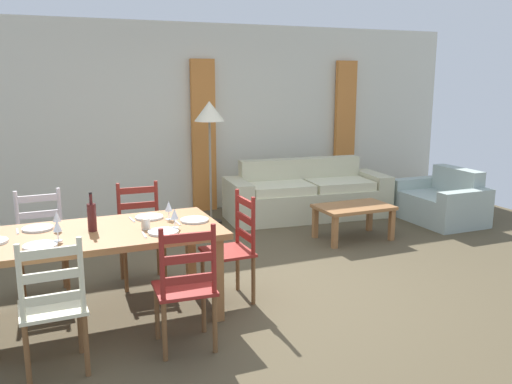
# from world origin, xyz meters

# --- Properties ---
(ground_plane) EXTENTS (9.60, 9.60, 0.02)m
(ground_plane) POSITION_xyz_m (0.00, 0.00, -0.01)
(ground_plane) COLOR brown
(wall_far) EXTENTS (9.60, 0.16, 2.70)m
(wall_far) POSITION_xyz_m (0.00, 3.30, 1.35)
(wall_far) COLOR beige
(wall_far) RESTS_ON ground_plane
(curtain_panel_left) EXTENTS (0.35, 0.08, 2.20)m
(curtain_panel_left) POSITION_xyz_m (0.57, 3.16, 1.10)
(curtain_panel_left) COLOR #CA7633
(curtain_panel_left) RESTS_ON ground_plane
(curtain_panel_right) EXTENTS (0.35, 0.08, 2.20)m
(curtain_panel_right) POSITION_xyz_m (2.97, 3.16, 1.10)
(curtain_panel_right) COLOR #CA7633
(curtain_panel_right) RESTS_ON ground_plane
(dining_table) EXTENTS (1.90, 0.96, 0.75)m
(dining_table) POSITION_xyz_m (-1.35, -0.08, 0.66)
(dining_table) COLOR #996338
(dining_table) RESTS_ON ground_plane
(dining_chair_near_left) EXTENTS (0.43, 0.41, 0.96)m
(dining_chair_near_left) POSITION_xyz_m (-1.76, -0.81, 0.48)
(dining_chair_near_left) COLOR beige
(dining_chair_near_left) RESTS_ON ground_plane
(dining_chair_near_right) EXTENTS (0.45, 0.43, 0.96)m
(dining_chair_near_right) POSITION_xyz_m (-0.87, -0.83, 0.48)
(dining_chair_near_right) COLOR maroon
(dining_chair_near_right) RESTS_ON ground_plane
(dining_chair_far_left) EXTENTS (0.43, 0.41, 0.96)m
(dining_chair_far_left) POSITION_xyz_m (-1.77, 0.64, 0.48)
(dining_chair_far_left) COLOR silver
(dining_chair_far_left) RESTS_ON ground_plane
(dining_chair_far_right) EXTENTS (0.44, 0.42, 0.96)m
(dining_chair_far_right) POSITION_xyz_m (-0.89, 0.65, 0.48)
(dining_chair_far_right) COLOR maroon
(dining_chair_far_right) RESTS_ON ground_plane
(dining_chair_head_east) EXTENTS (0.41, 0.43, 0.96)m
(dining_chair_head_east) POSITION_xyz_m (-0.24, -0.11, 0.48)
(dining_chair_head_east) COLOR maroon
(dining_chair_head_east) RESTS_ON ground_plane
(dinner_plate_near_left) EXTENTS (0.24, 0.24, 0.02)m
(dinner_plate_near_left) POSITION_xyz_m (-1.80, -0.33, 0.76)
(dinner_plate_near_left) COLOR white
(dinner_plate_near_left) RESTS_ON dining_table
(fork_near_left) EXTENTS (0.02, 0.17, 0.01)m
(fork_near_left) POSITION_xyz_m (-1.95, -0.33, 0.75)
(fork_near_left) COLOR silver
(fork_near_left) RESTS_ON dining_table
(dinner_plate_near_right) EXTENTS (0.24, 0.24, 0.02)m
(dinner_plate_near_right) POSITION_xyz_m (-0.90, -0.33, 0.76)
(dinner_plate_near_right) COLOR white
(dinner_plate_near_right) RESTS_ON dining_table
(fork_near_right) EXTENTS (0.02, 0.17, 0.01)m
(fork_near_right) POSITION_xyz_m (-1.05, -0.33, 0.75)
(fork_near_right) COLOR silver
(fork_near_right) RESTS_ON dining_table
(dinner_plate_far_left) EXTENTS (0.24, 0.24, 0.02)m
(dinner_plate_far_left) POSITION_xyz_m (-1.80, 0.17, 0.76)
(dinner_plate_far_left) COLOR white
(dinner_plate_far_left) RESTS_ON dining_table
(fork_far_left) EXTENTS (0.02, 0.17, 0.01)m
(fork_far_left) POSITION_xyz_m (-1.95, 0.17, 0.75)
(fork_far_left) COLOR silver
(fork_far_left) RESTS_ON dining_table
(dinner_plate_far_right) EXTENTS (0.24, 0.24, 0.02)m
(dinner_plate_far_right) POSITION_xyz_m (-0.90, 0.17, 0.76)
(dinner_plate_far_right) COLOR white
(dinner_plate_far_right) RESTS_ON dining_table
(fork_far_right) EXTENTS (0.03, 0.17, 0.01)m
(fork_far_right) POSITION_xyz_m (-1.05, 0.17, 0.75)
(fork_far_right) COLOR silver
(fork_far_right) RESTS_ON dining_table
(dinner_plate_head_east) EXTENTS (0.24, 0.24, 0.02)m
(dinner_plate_head_east) POSITION_xyz_m (-0.57, -0.08, 0.76)
(dinner_plate_head_east) COLOR white
(dinner_plate_head_east) RESTS_ON dining_table
(fork_head_east) EXTENTS (0.02, 0.17, 0.01)m
(fork_head_east) POSITION_xyz_m (-0.72, -0.08, 0.75)
(fork_head_east) COLOR silver
(fork_head_east) RESTS_ON dining_table
(wine_bottle) EXTENTS (0.07, 0.07, 0.32)m
(wine_bottle) POSITION_xyz_m (-1.40, -0.06, 0.87)
(wine_bottle) COLOR #471919
(wine_bottle) RESTS_ON dining_table
(wine_glass_near_left) EXTENTS (0.06, 0.06, 0.16)m
(wine_glass_near_left) POSITION_xyz_m (-1.67, -0.24, 0.86)
(wine_glass_near_left) COLOR white
(wine_glass_near_left) RESTS_ON dining_table
(wine_glass_near_right) EXTENTS (0.06, 0.06, 0.16)m
(wine_glass_near_right) POSITION_xyz_m (-0.78, -0.23, 0.86)
(wine_glass_near_right) COLOR white
(wine_glass_near_right) RESTS_ON dining_table
(wine_glass_far_left) EXTENTS (0.06, 0.06, 0.16)m
(wine_glass_far_left) POSITION_xyz_m (-1.66, 0.07, 0.86)
(wine_glass_far_left) COLOR white
(wine_glass_far_left) RESTS_ON dining_table
(wine_glass_far_right) EXTENTS (0.06, 0.06, 0.16)m
(wine_glass_far_right) POSITION_xyz_m (-0.76, 0.05, 0.86)
(wine_glass_far_right) COLOR white
(wine_glass_far_right) RESTS_ON dining_table
(coffee_cup_primary) EXTENTS (0.07, 0.07, 0.09)m
(coffee_cup_primary) POSITION_xyz_m (-1.00, -0.17, 0.80)
(coffee_cup_primary) COLOR beige
(coffee_cup_primary) RESTS_ON dining_table
(couch) EXTENTS (2.35, 1.03, 0.80)m
(couch) POSITION_xyz_m (1.78, 2.24, 0.29)
(couch) COLOR beige
(couch) RESTS_ON ground_plane
(coffee_table) EXTENTS (0.90, 0.56, 0.42)m
(coffee_table) POSITION_xyz_m (1.77, 1.03, 0.36)
(coffee_table) COLOR #996338
(coffee_table) RESTS_ON ground_plane
(armchair_upholstered) EXTENTS (0.81, 1.17, 0.72)m
(armchair_upholstered) POSITION_xyz_m (3.39, 1.28, 0.25)
(armchair_upholstered) COLOR #9EAEA6
(armchair_upholstered) RESTS_ON ground_plane
(standing_lamp) EXTENTS (0.40, 0.40, 1.64)m
(standing_lamp) POSITION_xyz_m (0.42, 2.43, 1.41)
(standing_lamp) COLOR #332D28
(standing_lamp) RESTS_ON ground_plane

